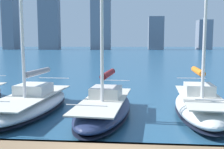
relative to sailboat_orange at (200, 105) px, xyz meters
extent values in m
cube|color=#473828|center=(4.31, 5.44, -0.11)|extent=(28.00, 0.16, 0.10)
cube|color=slate|center=(-42.17, -161.02, 8.69)|extent=(8.60, 9.81, 18.70)
cube|color=slate|center=(-11.25, -158.90, 9.77)|extent=(9.59, 9.21, 20.85)
cube|color=slate|center=(23.45, -150.03, 25.11)|extent=(12.08, 7.07, 51.53)
cube|color=slate|center=(56.09, -149.96, 18.60)|extent=(12.82, 6.09, 38.52)
cube|color=slate|center=(83.05, -153.62, 18.13)|extent=(7.67, 9.72, 37.58)
ellipsoid|color=white|center=(0.00, 0.03, -0.12)|extent=(2.91, 7.33, 1.08)
ellipsoid|color=black|center=(0.00, 0.03, -0.42)|extent=(2.92, 7.36, 0.10)
cube|color=beige|center=(0.00, 0.03, 0.45)|extent=(2.42, 6.44, 0.06)
cube|color=silver|center=(-0.03, -0.40, 0.75)|extent=(1.54, 1.68, 0.55)
cylinder|color=silver|center=(0.04, 0.57, 4.51)|extent=(0.16, 0.16, 8.06)
cylinder|color=silver|center=(-0.07, -0.93, 1.53)|extent=(0.35, 3.01, 0.12)
cylinder|color=orange|center=(-0.07, -0.93, 1.65)|extent=(0.53, 2.79, 0.32)
cylinder|color=silver|center=(0.25, 3.32, 0.97)|extent=(1.54, 0.16, 0.04)
cylinder|color=silver|center=(-0.24, -3.18, 0.97)|extent=(1.78, 0.17, 0.04)
ellipsoid|color=navy|center=(4.91, 0.56, -0.19)|extent=(3.15, 7.74, 0.94)
ellipsoid|color=black|center=(4.91, 0.56, -0.45)|extent=(3.17, 7.77, 0.10)
cube|color=beige|center=(4.91, 0.56, 0.31)|extent=(2.63, 6.79, 0.06)
cube|color=silver|center=(4.87, 0.11, 0.61)|extent=(1.64, 1.79, 0.55)
cylinder|color=silver|center=(4.82, -0.46, 1.39)|extent=(0.40, 3.17, 0.12)
cylinder|color=maroon|center=(4.82, -0.46, 1.51)|extent=(0.58, 2.93, 0.32)
cylinder|color=silver|center=(5.22, 4.02, 0.83)|extent=(1.62, 0.18, 0.04)
cylinder|color=silver|center=(4.61, -2.82, 0.83)|extent=(1.86, 0.21, 0.04)
ellipsoid|color=white|center=(9.12, -0.16, -0.20)|extent=(3.38, 8.19, 0.92)
ellipsoid|color=black|center=(9.12, -0.16, -0.45)|extent=(3.40, 8.23, 0.10)
cube|color=beige|center=(9.12, -0.16, 0.29)|extent=(2.81, 7.20, 0.06)
cube|color=silver|center=(9.08, -0.64, 0.60)|extent=(1.81, 1.88, 0.55)
cylinder|color=silver|center=(9.16, 0.44, 4.82)|extent=(0.16, 0.16, 9.00)
cylinder|color=silver|center=(9.04, -1.24, 1.37)|extent=(0.36, 3.37, 0.12)
cylinder|color=gray|center=(9.04, -1.24, 1.49)|extent=(0.54, 3.11, 0.32)
cylinder|color=silver|center=(8.86, -3.76, 0.81)|extent=(2.12, 0.19, 0.04)
camera|label=1|loc=(3.49, 13.62, 3.15)|focal=42.00mm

